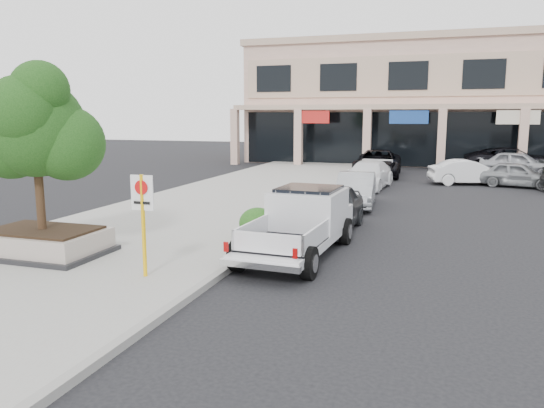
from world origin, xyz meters
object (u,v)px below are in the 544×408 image
Objects in this scene: curb_car_d at (378,163)px; curb_car_b at (356,190)px; pickup_truck at (297,224)px; lot_car_e at (518,164)px; no_parking_sign at (143,211)px; curb_car_c at (368,175)px; lot_car_a at (517,175)px; planter_tree at (44,128)px; lot_car_d at (513,160)px; lot_car_b at (468,172)px; planter at (43,242)px; curb_car_a at (328,208)px.

curb_car_b is at bearing -90.69° from curb_car_d.
lot_car_e is at bearing 73.25° from pickup_truck.
no_parking_sign is at bearing -99.12° from curb_car_d.
no_parking_sign is 17.42m from curb_car_c.
no_parking_sign reaches higher than lot_car_a.
lot_car_d is (13.92, 26.62, -2.58)m from planter_tree.
lot_car_e is (0.68, 5.51, 0.11)m from lot_car_a.
lot_car_e is (3.08, 5.17, 0.10)m from lot_car_b.
no_parking_sign reaches higher than lot_car_e.
planter is 1.39× the size of no_parking_sign.
curb_car_a is (0.12, 3.29, -0.12)m from pickup_truck.
lot_car_a is 0.86× the size of lot_car_e.
planter is 0.67× the size of curb_car_c.
curb_car_d is 8.69m from lot_car_e.
curb_car_a is at bearing 171.31° from lot_car_e.
curb_car_c is (2.56, 17.20, -0.94)m from no_parking_sign.
planter is 0.72× the size of curb_car_a.
curb_car_d is 1.50× the size of lot_car_a.
lot_car_e is at bearing 7.81° from lot_car_a.
planter is at bearing -108.21° from curb_car_d.
planter_tree is 17.47m from curb_car_c.
planter_tree is at bearing 148.65° from lot_car_d.
pickup_truck is (2.65, 3.26, -0.76)m from no_parking_sign.
lot_car_a is at bearing 171.78° from lot_car_d.
curb_car_a is at bearing -91.79° from curb_car_d.
lot_car_d is at bearing 62.31° from planter.
curb_car_b is 1.03× the size of lot_car_b.
pickup_truck is 8.32m from curb_car_b.
curb_car_c is 1.17× the size of lot_car_b.
curb_car_d reaches higher than curb_car_a.
curb_car_a reaches higher than lot_car_b.
curb_car_a reaches higher than planter.
planter is 0.58× the size of pickup_truck.
planter is at bearing -136.22° from curb_car_a.
no_parking_sign reaches higher than curb_car_c.
curb_car_a is at bearing -83.86° from curb_car_c.
planter_tree is at bearing 135.32° from lot_car_b.
lot_car_e reaches higher than planter.
planter_tree is 3.97m from no_parking_sign.
curb_car_b is 5.63m from curb_car_c.
curb_car_b is 17.78m from lot_car_d.
no_parking_sign reaches higher than planter.
planter_tree reaches higher than curb_car_a.
planter is 0.70× the size of lot_car_e.
lot_car_d reaches higher than curb_car_a.
planter_tree is 6.94m from pickup_truck.
no_parking_sign is (3.54, -0.85, 1.16)m from planter.
lot_car_d is (7.66, 16.05, 0.14)m from curb_car_b.
planter is at bearing -131.03° from planter_tree.
planter_tree is 23.46m from lot_car_a.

